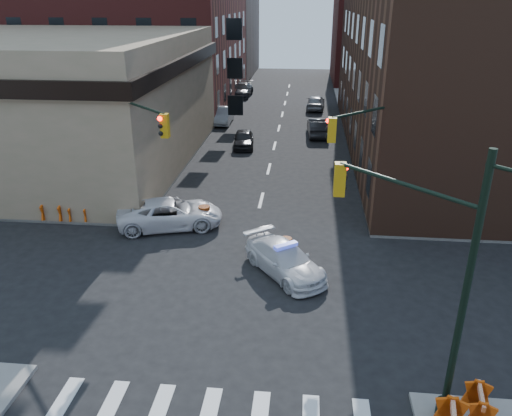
% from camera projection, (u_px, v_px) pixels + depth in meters
% --- Properties ---
extents(ground, '(140.00, 140.00, 0.00)m').
position_uv_depth(ground, '(239.00, 289.00, 20.96)').
color(ground, black).
rests_on(ground, ground).
extents(sidewalk_nw, '(34.00, 54.50, 0.15)m').
position_uv_depth(sidewalk_nw, '(66.00, 111.00, 53.07)').
color(sidewalk_nw, gray).
rests_on(sidewalk_nw, ground).
extents(bank_building, '(22.00, 22.00, 9.00)m').
position_uv_depth(bank_building, '(35.00, 100.00, 35.90)').
color(bank_building, '#9D8267').
rests_on(bank_building, ground).
extents(commercial_row_ne, '(14.00, 34.00, 14.00)m').
position_uv_depth(commercial_row_ne, '(448.00, 59.00, 37.62)').
color(commercial_row_ne, '#482A1C').
rests_on(commercial_row_ne, ground).
extents(filler_nw, '(20.00, 18.00, 16.00)m').
position_uv_depth(filler_nw, '(188.00, 20.00, 76.10)').
color(filler_nw, brown).
rests_on(filler_nw, ground).
extents(filler_ne, '(16.00, 16.00, 12.00)m').
position_uv_depth(filler_ne, '(391.00, 38.00, 70.42)').
color(filler_ne, '#581E1B').
rests_on(filler_ne, ground).
extents(signal_pole_se, '(5.40, 5.27, 8.00)m').
position_uv_depth(signal_pole_se, '(431.00, 265.00, 13.54)').
color(signal_pole_se, black).
rests_on(signal_pole_se, sidewalk_se).
extents(signal_pole_nw, '(3.58, 3.67, 8.00)m').
position_uv_depth(signal_pole_nw, '(135.00, 150.00, 24.70)').
color(signal_pole_nw, black).
rests_on(signal_pole_nw, sidewalk_nw).
extents(signal_pole_ne, '(3.67, 3.58, 8.00)m').
position_uv_depth(signal_pole_ne, '(375.00, 157.00, 23.62)').
color(signal_pole_ne, black).
rests_on(signal_pole_ne, sidewalk_ne).
extents(tree_ne_near, '(3.00, 3.00, 4.85)m').
position_uv_depth(tree_ne_near, '(366.00, 96.00, 42.71)').
color(tree_ne_near, black).
rests_on(tree_ne_near, sidewalk_ne).
extents(tree_ne_far, '(3.00, 3.00, 4.85)m').
position_uv_depth(tree_ne_far, '(358.00, 82.00, 50.03)').
color(tree_ne_far, black).
rests_on(tree_ne_far, sidewalk_ne).
extents(police_car, '(4.30, 4.83, 1.35)m').
position_uv_depth(police_car, '(285.00, 260.00, 21.92)').
color(police_car, silver).
rests_on(police_car, ground).
extents(pickup, '(5.97, 3.94, 1.52)m').
position_uv_depth(pickup, '(170.00, 213.00, 26.39)').
color(pickup, silver).
rests_on(pickup, ground).
extents(parked_car_wnear, '(1.97, 4.10, 1.35)m').
position_uv_depth(parked_car_wnear, '(244.00, 139.00, 40.57)').
color(parked_car_wnear, black).
rests_on(parked_car_wnear, ground).
extents(parked_car_wfar, '(1.63, 4.66, 1.54)m').
position_uv_depth(parked_car_wfar, '(223.00, 115.00, 48.13)').
color(parked_car_wfar, gray).
rests_on(parked_car_wfar, ground).
extents(parked_car_wdeep, '(2.55, 5.71, 1.63)m').
position_uv_depth(parked_car_wdeep, '(242.00, 90.00, 61.11)').
color(parked_car_wdeep, black).
rests_on(parked_car_wdeep, ground).
extents(parked_car_enear, '(1.96, 4.83, 1.56)m').
position_uv_depth(parked_car_enear, '(318.00, 127.00, 43.85)').
color(parked_car_enear, black).
rests_on(parked_car_enear, ground).
extents(parked_car_efar, '(2.14, 4.73, 1.58)m').
position_uv_depth(parked_car_efar, '(316.00, 102.00, 54.12)').
color(parked_car_efar, gray).
rests_on(parked_car_efar, ground).
extents(pedestrian_a, '(0.69, 0.48, 1.80)m').
position_uv_depth(pedestrian_a, '(89.00, 201.00, 27.29)').
color(pedestrian_a, black).
rests_on(pedestrian_a, sidewalk_nw).
extents(pedestrian_b, '(1.01, 0.82, 1.94)m').
position_uv_depth(pedestrian_b, '(82.00, 187.00, 29.02)').
color(pedestrian_b, black).
rests_on(pedestrian_b, sidewalk_nw).
extents(pedestrian_c, '(0.98, 0.83, 1.57)m').
position_uv_depth(pedestrian_c, '(91.00, 182.00, 30.37)').
color(pedestrian_c, '#202331').
rests_on(pedestrian_c, sidewalk_nw).
extents(barrel_road, '(0.66, 0.66, 0.94)m').
position_uv_depth(barrel_road, '(286.00, 247.00, 23.48)').
color(barrel_road, '#C44309').
rests_on(barrel_road, ground).
extents(barrel_bank, '(0.80, 0.80, 1.10)m').
position_uv_depth(barrel_bank, '(204.00, 216.00, 26.62)').
color(barrel_bank, red).
rests_on(barrel_bank, ground).
extents(barricade_se_a, '(0.78, 1.26, 0.88)m').
position_uv_depth(barricade_se_a, '(479.00, 405.00, 14.25)').
color(barricade_se_a, orange).
rests_on(barricade_se_a, sidewalk_se).
extents(barricade_nw_a, '(1.15, 0.61, 0.84)m').
position_uv_depth(barricade_nw_a, '(79.00, 214.00, 26.84)').
color(barricade_nw_a, '#EF500B').
rests_on(barricade_nw_a, sidewalk_nw).
extents(barricade_nw_b, '(1.32, 0.66, 0.98)m').
position_uv_depth(barricade_nw_b, '(54.00, 211.00, 26.95)').
color(barricade_nw_b, '#E1490A').
rests_on(barricade_nw_b, sidewalk_nw).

